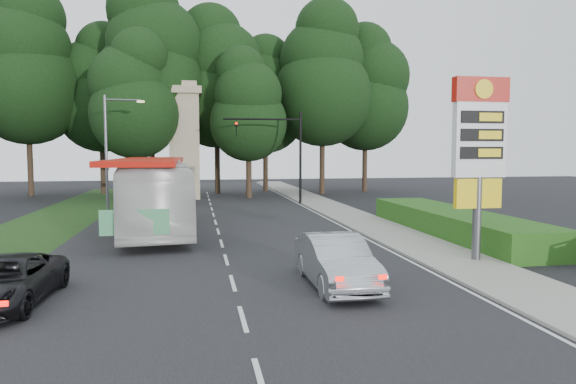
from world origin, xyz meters
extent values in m
plane|color=black|center=(0.00, 0.00, 0.00)|extent=(120.00, 120.00, 0.00)
cube|color=black|center=(0.00, 12.00, 0.01)|extent=(14.00, 80.00, 0.02)
cube|color=gray|center=(8.50, 12.00, 0.06)|extent=(3.00, 80.00, 0.12)
cube|color=#193814|center=(-9.50, 18.00, 0.01)|extent=(5.00, 50.00, 0.02)
cube|color=#214A13|center=(11.50, 8.00, 0.60)|extent=(3.00, 14.00, 1.20)
cylinder|color=#59595E|center=(9.20, 2.00, 1.60)|extent=(0.32, 0.32, 3.20)
cube|color=yellow|center=(9.20, 2.00, 2.60)|extent=(1.80, 0.25, 1.10)
cube|color=silver|center=(9.20, 2.00, 4.60)|extent=(2.00, 0.35, 2.80)
cube|color=#B31209|center=(9.20, 2.00, 6.40)|extent=(2.10, 0.40, 0.90)
cylinder|color=yellow|center=(9.20, 1.78, 6.40)|extent=(0.70, 0.05, 0.70)
cube|color=black|center=(9.20, 1.81, 5.40)|extent=(1.70, 0.04, 0.45)
cube|color=black|center=(9.20, 1.81, 4.75)|extent=(1.70, 0.04, 0.45)
cube|color=black|center=(9.20, 1.81, 4.10)|extent=(1.70, 0.04, 0.45)
cylinder|color=black|center=(7.00, 24.00, 3.60)|extent=(0.20, 0.20, 7.20)
cylinder|color=black|center=(4.00, 24.00, 6.60)|extent=(6.00, 0.14, 0.14)
imported|color=black|center=(2.00, 24.00, 6.35)|extent=(0.18, 0.22, 1.10)
sphere|color=#FF0C05|center=(2.00, 23.85, 6.25)|extent=(0.18, 0.18, 0.18)
cylinder|color=#59595E|center=(-7.20, 22.00, 4.00)|extent=(0.20, 0.20, 8.00)
cylinder|color=#59595E|center=(-6.00, 22.00, 7.70)|extent=(2.40, 0.12, 0.12)
cube|color=#FFE599|center=(-4.80, 22.00, 7.60)|extent=(0.50, 0.22, 0.14)
cube|color=#0C591E|center=(-6.75, 22.00, 3.20)|extent=(0.85, 0.04, 0.22)
cube|color=#0C591E|center=(-7.20, 22.45, 2.90)|extent=(0.04, 0.85, 0.22)
cube|color=tan|center=(-2.00, 30.00, 4.50)|extent=(2.50, 2.50, 9.00)
cube|color=tan|center=(-2.00, 30.00, 9.30)|extent=(3.00, 3.00, 0.60)
cube|color=tan|center=(-2.00, 30.00, 9.80)|extent=(2.20, 2.20, 0.50)
cylinder|color=#2D2116|center=(-16.00, 35.00, 3.15)|extent=(0.50, 0.50, 6.30)
sphere|color=black|center=(-16.00, 35.00, 9.62)|extent=(9.80, 9.80, 9.80)
sphere|color=black|center=(-16.00, 35.00, 13.12)|extent=(8.40, 8.40, 8.40)
sphere|color=black|center=(-16.00, 35.00, 16.10)|extent=(6.30, 6.30, 6.30)
cylinder|color=#2D2116|center=(-10.00, 37.00, 2.70)|extent=(0.50, 0.50, 5.40)
sphere|color=black|center=(-10.00, 37.00, 8.25)|extent=(8.40, 8.40, 8.40)
sphere|color=black|center=(-10.00, 37.00, 11.25)|extent=(7.20, 7.20, 7.20)
sphere|color=black|center=(-10.00, 37.00, 13.80)|extent=(5.40, 5.40, 5.40)
cylinder|color=#2D2116|center=(-5.00, 33.00, 3.24)|extent=(0.50, 0.50, 6.48)
sphere|color=black|center=(-5.00, 33.00, 9.90)|extent=(10.08, 10.08, 10.08)
sphere|color=black|center=(-5.00, 33.00, 13.50)|extent=(8.64, 8.64, 8.64)
sphere|color=black|center=(-5.00, 33.00, 16.56)|extent=(6.48, 6.48, 6.48)
cylinder|color=#2D2116|center=(1.00, 35.00, 2.97)|extent=(0.50, 0.50, 5.94)
sphere|color=black|center=(1.00, 35.00, 9.08)|extent=(9.24, 9.24, 9.24)
sphere|color=black|center=(1.00, 35.00, 12.38)|extent=(7.92, 7.92, 7.92)
sphere|color=black|center=(1.00, 35.00, 15.18)|extent=(5.94, 5.94, 5.94)
cylinder|color=#2D2116|center=(6.00, 37.00, 2.61)|extent=(0.50, 0.50, 5.22)
sphere|color=black|center=(6.00, 37.00, 7.97)|extent=(8.12, 8.12, 8.12)
sphere|color=black|center=(6.00, 37.00, 10.88)|extent=(6.96, 6.96, 6.96)
sphere|color=black|center=(6.00, 37.00, 13.34)|extent=(5.22, 5.22, 5.22)
cylinder|color=#2D2116|center=(11.00, 33.00, 3.06)|extent=(0.50, 0.50, 6.12)
sphere|color=black|center=(11.00, 33.00, 9.35)|extent=(9.52, 9.52, 9.52)
sphere|color=black|center=(11.00, 33.00, 12.75)|extent=(8.16, 8.16, 8.16)
sphere|color=black|center=(11.00, 33.00, 15.64)|extent=(6.12, 6.12, 6.12)
cylinder|color=#2D2116|center=(16.00, 35.00, 2.79)|extent=(0.50, 0.50, 5.58)
sphere|color=black|center=(16.00, 35.00, 8.53)|extent=(8.68, 8.68, 8.68)
sphere|color=black|center=(16.00, 35.00, 11.62)|extent=(7.44, 7.44, 7.44)
sphere|color=black|center=(16.00, 35.00, 14.26)|extent=(5.58, 5.58, 5.58)
cylinder|color=#2D2116|center=(-6.00, 29.00, 2.34)|extent=(0.50, 0.50, 4.68)
sphere|color=black|center=(-6.00, 29.00, 7.15)|extent=(7.28, 7.28, 7.28)
sphere|color=black|center=(-6.00, 29.00, 9.75)|extent=(6.24, 6.24, 6.24)
sphere|color=black|center=(-6.00, 29.00, 11.96)|extent=(4.68, 4.68, 4.68)
cylinder|color=#2D2116|center=(3.50, 29.50, 2.16)|extent=(0.50, 0.50, 4.32)
sphere|color=black|center=(3.50, 29.50, 6.60)|extent=(6.72, 6.72, 6.72)
sphere|color=black|center=(3.50, 29.50, 9.00)|extent=(5.76, 5.76, 5.76)
sphere|color=black|center=(3.50, 29.50, 11.04)|extent=(4.32, 4.32, 4.32)
imported|color=silver|center=(-3.50, 12.06, 1.88)|extent=(4.80, 13.81, 3.77)
imported|color=#B0B3B8|center=(3.11, -0.39, 0.79)|extent=(1.70, 4.80, 1.58)
imported|color=black|center=(-6.20, -0.68, 0.65)|extent=(2.46, 4.83, 1.31)
camera|label=1|loc=(-1.10, -15.40, 4.17)|focal=32.00mm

